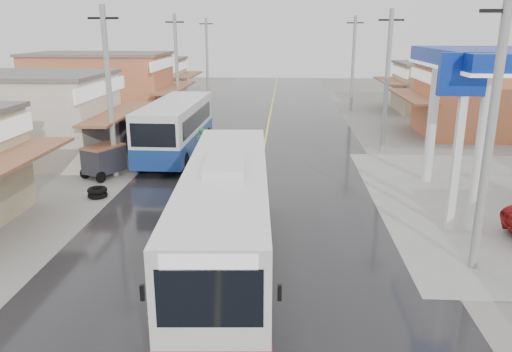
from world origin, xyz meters
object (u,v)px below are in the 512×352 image
object	(u,v)px
tricycle_far	(130,129)
tyre_stack	(97,192)
cyclist	(203,153)
tricycle_near	(103,159)
coach_bus	(227,218)
second_bus	(176,128)

from	to	relation	value
tricycle_far	tyre_stack	size ratio (longest dim) A/B	2.86
cyclist	tricycle_near	world-z (taller)	cyclist
tyre_stack	cyclist	bearing A→B (deg)	55.08
cyclist	tricycle_near	size ratio (longest dim) A/B	0.86
coach_bus	tyre_stack	xyz separation A→B (m)	(-6.32, 6.33, -1.45)
second_bus	cyclist	bearing A→B (deg)	-46.22
cyclist	tyre_stack	size ratio (longest dim) A/B	2.43
cyclist	tricycle_near	bearing A→B (deg)	-160.98
coach_bus	tricycle_far	xyz separation A→B (m)	(-7.77, 15.99, -0.62)
second_bus	tricycle_far	distance (m)	4.21
second_bus	tricycle_near	size ratio (longest dim) A/B	3.90
tricycle_near	tyre_stack	world-z (taller)	tricycle_near
cyclist	tricycle_far	bearing A→B (deg)	131.79
second_bus	tricycle_far	size ratio (longest dim) A/B	3.85
second_bus	tyre_stack	bearing A→B (deg)	-103.82
cyclist	tricycle_far	world-z (taller)	cyclist
second_bus	tricycle_near	xyz separation A→B (m)	(-2.69, -4.21, -0.77)
tricycle_near	tyre_stack	bearing A→B (deg)	-51.16
tricycle_far	tyre_stack	distance (m)	9.80
second_bus	tyre_stack	xyz separation A→B (m)	(-1.93, -7.23, -1.44)
tricycle_far	tricycle_near	bearing A→B (deg)	-83.07
tricycle_near	tricycle_far	bearing A→B (deg)	120.65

